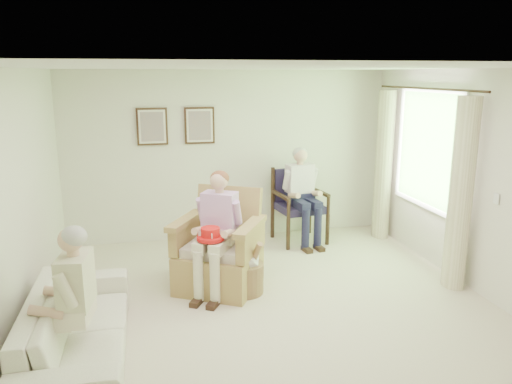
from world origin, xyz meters
TOP-DOWN VIEW (x-y plane):
  - floor at (0.00, 0.00)m, footprint 5.50×5.50m
  - back_wall at (0.00, 2.75)m, footprint 5.00×0.04m
  - front_wall at (0.00, -2.75)m, footprint 5.00×0.04m
  - left_wall at (-2.50, 0.00)m, footprint 0.04×5.50m
  - right_wall at (2.50, 0.00)m, footprint 0.04×5.50m
  - ceiling at (0.00, 0.00)m, footprint 5.00×5.50m
  - window at (2.46, 1.20)m, footprint 0.13×2.50m
  - curtain_left at (2.33, 0.22)m, footprint 0.34×0.34m
  - curtain_right at (2.33, 2.18)m, footprint 0.34×0.34m
  - framed_print_left at (-1.15, 2.71)m, footprint 0.45×0.05m
  - framed_print_right at (-0.45, 2.71)m, footprint 0.45×0.05m
  - wicker_armchair at (-0.47, 0.85)m, footprint 0.93×0.92m
  - wood_armchair at (1.01, 2.35)m, footprint 0.71×0.67m
  - sofa at (-1.95, -0.47)m, footprint 2.14×0.84m
  - person_wicker at (-0.47, 0.69)m, footprint 0.40×0.62m
  - person_dark at (1.01, 2.17)m, footprint 0.40×0.63m
  - person_sofa at (-1.95, -0.64)m, footprint 0.42×0.63m
  - red_hat at (-0.60, 0.53)m, footprint 0.31×0.31m
  - hatbox at (-0.20, 0.60)m, footprint 0.47×0.47m

SIDE VIEW (x-z plane):
  - floor at x=0.00m, z-range 0.00..0.00m
  - hatbox at x=-0.20m, z-range -0.08..0.61m
  - sofa at x=-1.95m, z-range 0.00..0.63m
  - wicker_armchair at x=-0.47m, z-range -0.22..0.97m
  - wood_armchair at x=1.01m, z-range 0.05..1.15m
  - person_sofa at x=-1.95m, z-range 0.09..1.37m
  - red_hat at x=-0.60m, z-range 0.70..0.84m
  - person_wicker at x=-0.47m, z-range 0.14..1.56m
  - person_dark at x=1.01m, z-range 0.14..1.57m
  - curtain_left at x=2.33m, z-range 0.00..2.30m
  - curtain_right at x=2.33m, z-range 0.00..2.30m
  - back_wall at x=0.00m, z-range 0.00..2.60m
  - front_wall at x=0.00m, z-range 0.00..2.60m
  - left_wall at x=-2.50m, z-range 0.00..2.60m
  - right_wall at x=2.50m, z-range 0.00..2.60m
  - window at x=2.46m, z-range 0.77..2.40m
  - framed_print_left at x=-1.15m, z-range 1.51..2.06m
  - framed_print_right at x=-0.45m, z-range 1.51..2.06m
  - ceiling at x=0.00m, z-range 2.59..2.61m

